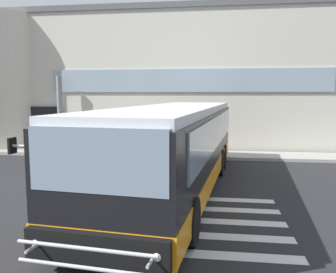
# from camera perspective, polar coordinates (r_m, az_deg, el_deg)

# --- Properties ---
(ground_plane) EXTENTS (80.00, 90.00, 0.02)m
(ground_plane) POSITION_cam_1_polar(r_m,az_deg,el_deg) (12.98, -3.51, -6.79)
(ground_plane) COLOR #232326
(ground_plane) RESTS_ON ground
(bay_paint_stripes) EXTENTS (4.40, 3.96, 0.01)m
(bay_paint_stripes) POSITION_cam_1_polar(r_m,az_deg,el_deg) (8.74, 4.29, -13.57)
(bay_paint_stripes) COLOR silver
(bay_paint_stripes) RESTS_ON ground
(terminal_building) EXTENTS (22.52, 13.80, 7.82)m
(terminal_building) POSITION_cam_1_polar(r_m,az_deg,el_deg) (24.21, 0.18, 8.88)
(terminal_building) COLOR beige
(terminal_building) RESTS_ON ground
(boarding_curb) EXTENTS (24.72, 2.00, 0.15)m
(boarding_curb) POSITION_cam_1_polar(r_m,az_deg,el_deg) (17.60, -0.49, -2.87)
(boarding_curb) COLOR #9E9B93
(boarding_curb) RESTS_ON ground
(entry_support_column) EXTENTS (0.28, 0.28, 3.91)m
(entry_support_column) POSITION_cam_1_polar(r_m,az_deg,el_deg) (19.63, -17.34, 3.79)
(entry_support_column) COLOR slate
(entry_support_column) RESTS_ON boarding_curb
(bus_main_foreground) EXTENTS (4.17, 12.08, 2.70)m
(bus_main_foreground) POSITION_cam_1_polar(r_m,az_deg,el_deg) (10.95, 1.15, -2.15)
(bus_main_foreground) COLOR black
(bus_main_foreground) RESTS_ON ground
(passenger_near_column) EXTENTS (0.59, 0.23, 1.68)m
(passenger_near_column) POSITION_cam_1_polar(r_m,az_deg,el_deg) (18.99, -15.59, 0.65)
(passenger_near_column) COLOR #2D2D33
(passenger_near_column) RESTS_ON boarding_curb
(passenger_by_doorway) EXTENTS (0.46, 0.43, 1.68)m
(passenger_by_doorway) POSITION_cam_1_polar(r_m,az_deg,el_deg) (18.24, -13.42, 0.47)
(passenger_by_doorway) COLOR #1E2338
(passenger_by_doorway) RESTS_ON boarding_curb
(passenger_at_curb_edge) EXTENTS (0.54, 0.48, 1.68)m
(passenger_at_curb_edge) POSITION_cam_1_polar(r_m,az_deg,el_deg) (18.50, -10.47, 0.74)
(passenger_at_curb_edge) COLOR #1E2338
(passenger_at_curb_edge) RESTS_ON boarding_curb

